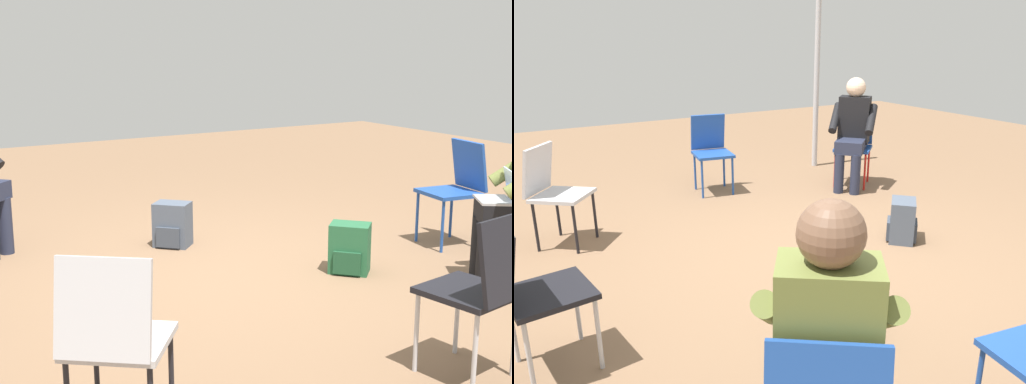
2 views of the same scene
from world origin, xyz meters
The scene contains 6 objects.
ground_plane centered at (0.00, 0.00, 0.00)m, with size 14.00×14.00×0.00m, color brown.
chair_east centered at (2.00, -0.25, 0.50)m, with size 0.49×0.46×0.85m.
chair_southwest centered at (-1.41, -1.67, 0.50)m, with size 0.58×0.58×0.85m.
chair_south centered at (0.32, -2.01, 0.50)m, with size 0.45×0.49×0.85m.
backpack_near_laptop_user centered at (0.81, -0.39, 0.16)m, with size 0.34×0.34×0.36m.
backpack_by_empty_chair centered at (0.00, 0.88, 0.16)m, with size 0.34×0.34×0.36m.
Camera 1 is at (-2.30, -4.25, 1.66)m, focal length 50.00 mm.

